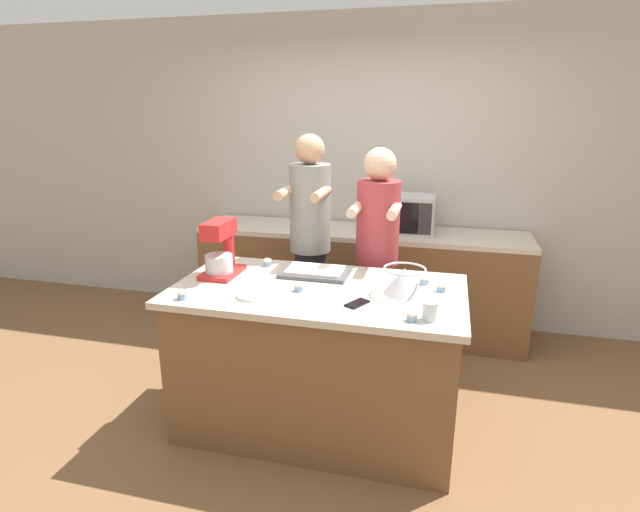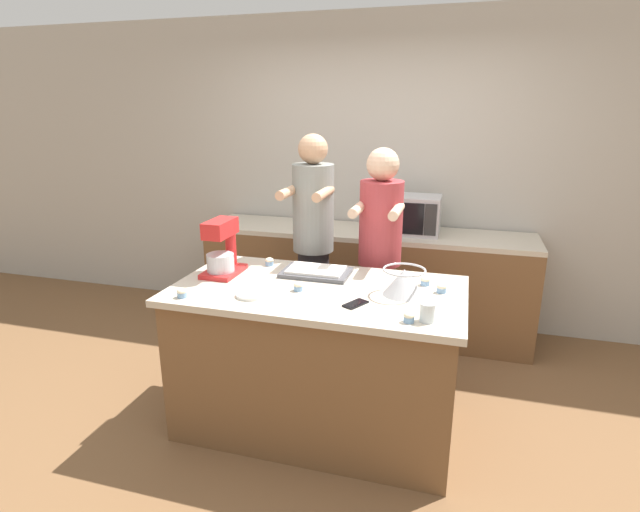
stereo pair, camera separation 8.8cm
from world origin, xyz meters
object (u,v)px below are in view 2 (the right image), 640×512
at_px(small_plate, 251,294).
at_px(cupcake_4, 269,262).
at_px(stand_mixer, 222,250).
at_px(mixing_bowl, 404,281).
at_px(baking_tray, 316,272).
at_px(cupcake_2, 442,288).
at_px(cupcake_1, 182,293).
at_px(person_left, 313,248).
at_px(cupcake_3, 298,286).
at_px(microwave_oven, 411,215).
at_px(cell_phone, 356,304).
at_px(person_right, 379,260).
at_px(cupcake_5, 409,317).
at_px(cupcake_0, 425,281).
at_px(drinking_glass, 427,312).

height_order(small_plate, cupcake_4, cupcake_4).
bearing_deg(stand_mixer, mixing_bowl, -2.12).
distance_m(baking_tray, cupcake_2, 0.78).
xyz_separation_m(cupcake_1, cupcake_4, (0.25, 0.68, 0.00)).
bearing_deg(stand_mixer, cupcake_2, 2.02).
distance_m(small_plate, cupcake_1, 0.38).
relative_size(person_left, cupcake_4, 31.65).
height_order(stand_mixer, cupcake_1, stand_mixer).
bearing_deg(cupcake_3, microwave_oven, 73.11).
bearing_deg(person_left, cupcake_3, -79.24).
bearing_deg(cupcake_3, cell_phone, -17.83).
relative_size(person_left, person_right, 1.05).
height_order(person_left, stand_mixer, person_left).
bearing_deg(cupcake_2, stand_mixer, -177.98).
relative_size(cupcake_4, cupcake_5, 1.00).
relative_size(cupcake_0, cupcake_3, 1.00).
height_order(cupcake_0, cupcake_5, same).
xyz_separation_m(microwave_oven, cell_phone, (-0.11, -1.66, -0.15)).
distance_m(cupcake_3, cupcake_5, 0.71).
relative_size(microwave_oven, cupcake_4, 8.43).
height_order(person_left, drinking_glass, person_left).
distance_m(cell_phone, cupcake_2, 0.53).
distance_m(microwave_oven, cupcake_3, 1.61).
bearing_deg(cupcake_4, drinking_glass, -29.94).
bearing_deg(cupcake_4, person_left, 64.01).
xyz_separation_m(cell_phone, cupcake_1, (-0.95, -0.16, 0.02)).
height_order(stand_mixer, cupcake_0, stand_mixer).
relative_size(cupcake_1, cupcake_5, 1.00).
relative_size(baking_tray, cell_phone, 2.64).
xyz_separation_m(cupcake_1, cupcake_2, (1.38, 0.48, 0.00)).
bearing_deg(person_left, cell_phone, -60.37).
xyz_separation_m(person_left, cupcake_5, (0.81, -1.04, -0.00)).
relative_size(cell_phone, cupcake_3, 2.89).
bearing_deg(cupcake_4, cell_phone, -36.29).
xyz_separation_m(cupcake_1, cupcake_5, (1.25, 0.02, 0.00)).
height_order(small_plate, cupcake_1, cupcake_1).
distance_m(person_left, stand_mixer, 0.76).
relative_size(mixing_bowl, cupcake_4, 4.37).
height_order(stand_mixer, cupcake_2, stand_mixer).
distance_m(mixing_bowl, baking_tray, 0.61).
bearing_deg(mixing_bowl, cupcake_4, 162.71).
xyz_separation_m(cupcake_2, cupcake_3, (-0.79, -0.20, 0.00)).
height_order(person_left, baking_tray, person_left).
distance_m(baking_tray, cupcake_3, 0.31).
bearing_deg(microwave_oven, drinking_glass, -81.03).
distance_m(person_right, cupcake_4, 0.78).
bearing_deg(cupcake_2, cupcake_3, -165.99).
xyz_separation_m(person_right, cell_phone, (0.02, -0.90, 0.02)).
relative_size(drinking_glass, cupcake_1, 1.73).
bearing_deg(cupcake_1, person_left, 67.61).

